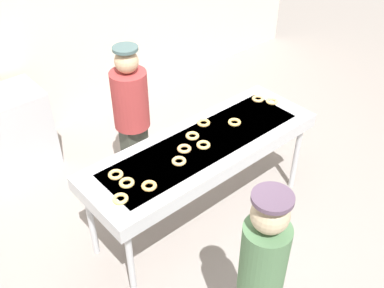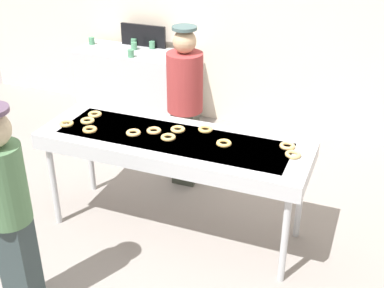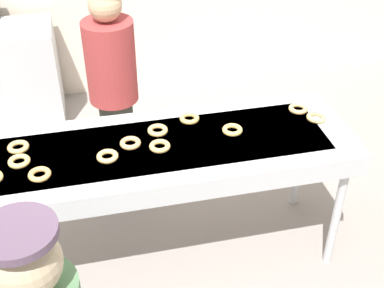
# 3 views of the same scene
# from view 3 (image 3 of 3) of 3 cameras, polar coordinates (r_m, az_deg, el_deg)

# --- Properties ---
(ground_plane) EXTENTS (16.00, 16.00, 0.00)m
(ground_plane) POSITION_cam_3_polar(r_m,az_deg,el_deg) (3.74, -2.64, -11.89)
(ground_plane) COLOR gray
(fryer_conveyor) EXTENTS (2.32, 0.78, 0.95)m
(fryer_conveyor) POSITION_cam_3_polar(r_m,az_deg,el_deg) (3.15, -3.06, -1.12)
(fryer_conveyor) COLOR #B7BABF
(fryer_conveyor) RESTS_ON ground
(glazed_donut_0) EXTENTS (0.16, 0.16, 0.03)m
(glazed_donut_0) POSITION_cam_3_polar(r_m,az_deg,el_deg) (3.31, -0.28, 2.84)
(glazed_donut_0) COLOR #E4B45D
(glazed_donut_0) RESTS_ON fryer_conveyor
(glazed_donut_1) EXTENTS (0.13, 0.13, 0.03)m
(glazed_donut_1) POSITION_cam_3_polar(r_m,az_deg,el_deg) (3.10, -6.80, 0.10)
(glazed_donut_1) COLOR #E6AB67
(glazed_donut_1) RESTS_ON fryer_conveyor
(glazed_donut_2) EXTENTS (0.17, 0.17, 0.03)m
(glazed_donut_2) POSITION_cam_3_polar(r_m,az_deg,el_deg) (3.41, 13.52, 2.88)
(glazed_donut_2) COLOR #E6BC6E
(glazed_donut_2) RESTS_ON fryer_conveyor
(glazed_donut_4) EXTENTS (0.17, 0.17, 0.03)m
(glazed_donut_4) POSITION_cam_3_polar(r_m,az_deg,el_deg) (3.20, -3.80, 1.52)
(glazed_donut_4) COLOR #E9B866
(glazed_donut_4) RESTS_ON fryer_conveyor
(glazed_donut_5) EXTENTS (0.18, 0.18, 0.03)m
(glazed_donut_5) POSITION_cam_3_polar(r_m,az_deg,el_deg) (3.48, 11.61, 3.83)
(glazed_donut_5) COLOR #E4B46F
(glazed_donut_5) RESTS_ON fryer_conveyor
(glazed_donut_6) EXTENTS (0.18, 0.18, 0.03)m
(glazed_donut_6) POSITION_cam_3_polar(r_m,az_deg,el_deg) (2.97, -16.42, -3.22)
(glazed_donut_6) COLOR #EBAD5D
(glazed_donut_6) RESTS_ON fryer_conveyor
(glazed_donut_7) EXTENTS (0.15, 0.15, 0.03)m
(glazed_donut_7) POSITION_cam_3_polar(r_m,az_deg,el_deg) (3.06, -3.56, -0.24)
(glazed_donut_7) COLOR #DBB064
(glazed_donut_7) RESTS_ON fryer_conveyor
(glazed_donut_8) EXTENTS (0.17, 0.17, 0.03)m
(glazed_donut_8) POSITION_cam_3_polar(r_m,az_deg,el_deg) (3.21, 4.46, 1.56)
(glazed_donut_8) COLOR #EBBA60
(glazed_donut_8) RESTS_ON fryer_conveyor
(glazed_donut_9) EXTENTS (0.13, 0.13, 0.03)m
(glazed_donut_9) POSITION_cam_3_polar(r_m,az_deg,el_deg) (3.02, -9.28, -1.35)
(glazed_donut_9) COLOR #E5B56C
(glazed_donut_9) RESTS_ON fryer_conveyor
(glazed_donut_10) EXTENTS (0.17, 0.17, 0.03)m
(glazed_donut_10) POSITION_cam_3_polar(r_m,az_deg,el_deg) (3.22, -18.57, -0.32)
(glazed_donut_10) COLOR #E3B566
(glazed_donut_10) RESTS_ON fryer_conveyor
(glazed_donut_11) EXTENTS (0.18, 0.18, 0.03)m
(glazed_donut_11) POSITION_cam_3_polar(r_m,az_deg,el_deg) (3.10, -18.48, -1.81)
(glazed_donut_11) COLOR #E0B767
(glazed_donut_11) RESTS_ON fryer_conveyor
(worker_baker) EXTENTS (0.35, 0.35, 1.67)m
(worker_baker) POSITION_cam_3_polar(r_m,az_deg,el_deg) (3.76, -8.72, 6.72)
(worker_baker) COLOR #373B32
(worker_baker) RESTS_ON ground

